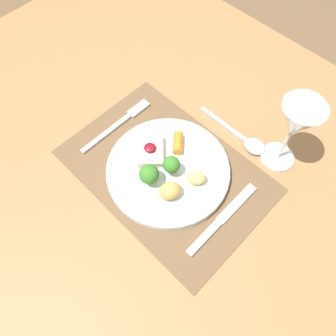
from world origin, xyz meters
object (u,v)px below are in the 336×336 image
Objects in this scene: spoon at (248,142)px; wine_glass_near at (296,123)px; dinner_plate at (167,170)px; fork at (121,122)px; knife at (218,223)px.

wine_glass_near reaches higher than spoon.
dinner_plate is 0.19m from fork.
dinner_plate reaches higher than spoon.
dinner_plate is 0.29m from wine_glass_near.
wine_glass_near is (0.34, 0.20, 0.13)m from fork.
fork is at bearing -150.24° from wine_glass_near.
wine_glass_near is at bearing 13.03° from spoon.
dinner_plate is 0.17m from knife.
wine_glass_near is (-0.01, 0.23, 0.13)m from knife.
wine_glass_near reaches higher than knife.
fork is at bearing -145.65° from spoon.
wine_glass_near reaches higher than fork.
knife is at bearing -88.22° from wine_glass_near.
spoon is at bearing -167.49° from wine_glass_near.
dinner_plate is at bearing -7.56° from fork.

